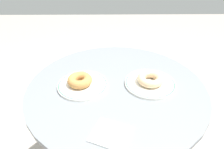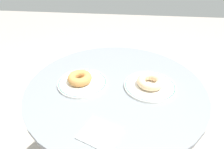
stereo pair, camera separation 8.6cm
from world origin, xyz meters
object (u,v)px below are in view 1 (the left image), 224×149
at_px(paper_napkin, 111,134).
at_px(donut_old_fashioned, 80,80).
at_px(cafe_table, 116,125).
at_px(plate_right, 150,83).
at_px(donut_glazed, 150,79).
at_px(plate_left, 83,85).

bearing_deg(paper_napkin, donut_old_fashioned, 116.06).
distance_m(cafe_table, donut_old_fashioned, 0.31).
bearing_deg(paper_napkin, plate_right, 57.73).
xyz_separation_m(cafe_table, donut_glazed, (0.14, 0.01, 0.26)).
xyz_separation_m(cafe_table, paper_napkin, (-0.03, -0.26, 0.24)).
relative_size(donut_old_fashioned, paper_napkin, 0.88).
bearing_deg(plate_left, paper_napkin, -65.68).
distance_m(plate_right, donut_glazed, 0.02).
distance_m(cafe_table, paper_napkin, 0.35).
relative_size(plate_right, donut_old_fashioned, 2.07).
height_order(donut_old_fashioned, donut_glazed, donut_old_fashioned).
bearing_deg(paper_napkin, cafe_table, 84.25).
bearing_deg(donut_old_fashioned, paper_napkin, -63.94).
bearing_deg(donut_old_fashioned, donut_glazed, 1.78).
distance_m(cafe_table, plate_right, 0.28).
height_order(donut_glazed, paper_napkin, donut_glazed).
bearing_deg(paper_napkin, donut_glazed, 57.73).
relative_size(cafe_table, donut_glazed, 6.86).
relative_size(donut_old_fashioned, donut_glazed, 0.92).
bearing_deg(donut_old_fashioned, plate_right, 1.78).
bearing_deg(donut_glazed, donut_old_fashioned, -178.22).
height_order(cafe_table, plate_right, plate_right).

